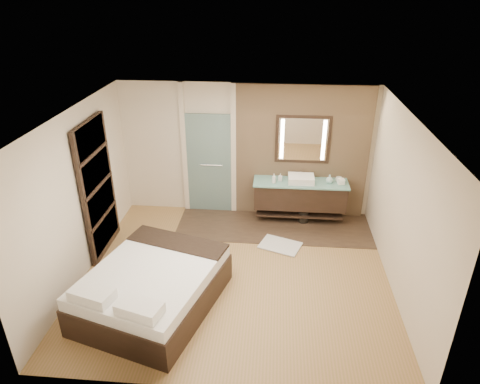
# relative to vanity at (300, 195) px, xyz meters

# --- Properties ---
(floor) EXTENTS (5.00, 5.00, 0.00)m
(floor) POSITION_rel_vanity_xyz_m (-1.10, -1.92, -0.58)
(floor) COLOR olive
(floor) RESTS_ON ground
(tile_strip) EXTENTS (3.80, 1.30, 0.01)m
(tile_strip) POSITION_rel_vanity_xyz_m (-0.50, -0.32, -0.57)
(tile_strip) COLOR #33241B
(tile_strip) RESTS_ON floor
(stone_wall) EXTENTS (2.60, 0.08, 2.70)m
(stone_wall) POSITION_rel_vanity_xyz_m (0.00, 0.29, 0.77)
(stone_wall) COLOR tan
(stone_wall) RESTS_ON floor
(vanity) EXTENTS (1.85, 0.55, 0.88)m
(vanity) POSITION_rel_vanity_xyz_m (0.00, 0.00, 0.00)
(vanity) COLOR black
(vanity) RESTS_ON stone_wall
(mirror_unit) EXTENTS (1.06, 0.04, 0.96)m
(mirror_unit) POSITION_rel_vanity_xyz_m (0.00, 0.24, 1.07)
(mirror_unit) COLOR black
(mirror_unit) RESTS_ON stone_wall
(frosted_door) EXTENTS (1.10, 0.12, 2.70)m
(frosted_door) POSITION_rel_vanity_xyz_m (-1.85, 0.28, 0.56)
(frosted_door) COLOR #9EC8C3
(frosted_door) RESTS_ON floor
(shoji_partition) EXTENTS (0.06, 1.20, 2.40)m
(shoji_partition) POSITION_rel_vanity_xyz_m (-3.53, -1.32, 0.63)
(shoji_partition) COLOR black
(shoji_partition) RESTS_ON floor
(bed) EXTENTS (2.19, 2.47, 0.80)m
(bed) POSITION_rel_vanity_xyz_m (-2.25, -2.77, -0.25)
(bed) COLOR black
(bed) RESTS_ON floor
(bath_mat) EXTENTS (0.85, 0.72, 0.02)m
(bath_mat) POSITION_rel_vanity_xyz_m (-0.37, -1.00, -0.56)
(bath_mat) COLOR silver
(bath_mat) RESTS_ON floor
(waste_bin) EXTENTS (0.25, 0.25, 0.26)m
(waste_bin) POSITION_rel_vanity_xyz_m (0.10, -0.07, -0.45)
(waste_bin) COLOR black
(waste_bin) RESTS_ON floor
(tissue_box) EXTENTS (0.14, 0.14, 0.10)m
(tissue_box) POSITION_rel_vanity_xyz_m (0.77, -0.03, 0.33)
(tissue_box) COLOR white
(tissue_box) RESTS_ON vanity
(soap_bottle_a) EXTENTS (0.09, 0.09, 0.20)m
(soap_bottle_a) POSITION_rel_vanity_xyz_m (-0.53, -0.12, 0.38)
(soap_bottle_a) COLOR white
(soap_bottle_a) RESTS_ON vanity
(soap_bottle_b) EXTENTS (0.08, 0.08, 0.15)m
(soap_bottle_b) POSITION_rel_vanity_xyz_m (-0.40, 0.01, 0.36)
(soap_bottle_b) COLOR #B2B2B2
(soap_bottle_b) RESTS_ON vanity
(soap_bottle_c) EXTENTS (0.16, 0.16, 0.17)m
(soap_bottle_c) POSITION_rel_vanity_xyz_m (0.55, -0.01, 0.37)
(soap_bottle_c) COLOR #ADDAD9
(soap_bottle_c) RESTS_ON vanity
(cup) EXTENTS (0.15, 0.15, 0.10)m
(cup) POSITION_rel_vanity_xyz_m (0.74, 0.05, 0.33)
(cup) COLOR white
(cup) RESTS_ON vanity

